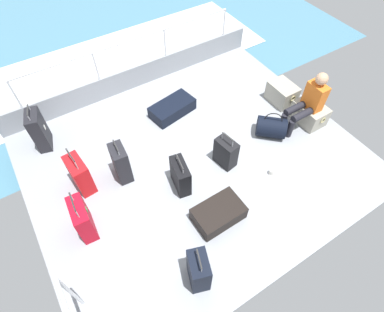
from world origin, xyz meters
TOP-DOWN VIEW (x-y plane):
  - ground_plane at (0.00, 0.00)m, footprint 4.40×5.20m
  - gunwale_port at (-2.17, 0.00)m, footprint 0.06×5.20m
  - railing_port at (-2.17, 0.00)m, footprint 0.04×4.20m
  - sea_wake at (-3.60, 0.00)m, footprint 12.00×12.00m
  - cargo_crate_0 at (-0.30, 2.12)m, footprint 0.55×0.39m
  - cargo_crate_1 at (0.35, 2.19)m, footprint 0.60×0.41m
  - passenger_seated at (0.35, 2.01)m, footprint 0.34×0.66m
  - suitcase_0 at (1.65, -1.00)m, footprint 0.40×0.33m
  - suitcase_1 at (1.09, -0.30)m, footprint 0.46×0.71m
  - suitcase_2 at (0.33, 0.36)m, footprint 0.39×0.27m
  - suitcase_3 at (-0.30, -1.13)m, footprint 0.37×0.24m
  - suitcase_4 at (0.26, -1.94)m, footprint 0.47×0.23m
  - suitcase_5 at (0.33, -0.47)m, footprint 0.47×0.27m
  - suitcase_6 at (-1.60, -1.99)m, footprint 0.43×0.29m
  - suitcase_7 at (-1.11, 0.21)m, footprint 0.56×0.88m
  - suitcase_8 at (-0.45, -1.73)m, footprint 0.46×0.26m
  - duffel_bag at (0.25, 1.39)m, footprint 0.59×0.60m
  - paper_cup at (0.91, 0.85)m, footprint 0.08×0.08m

SIDE VIEW (x-z plane):
  - sea_wake at x=-3.60m, z-range -0.35..-0.33m
  - ground_plane at x=0.00m, z-range -0.06..0.00m
  - paper_cup at x=0.91m, z-range 0.00..0.10m
  - suitcase_7 at x=-1.11m, z-range 0.00..0.23m
  - suitcase_1 at x=1.09m, z-range 0.00..0.25m
  - cargo_crate_1 at x=0.35m, z-range 0.00..0.36m
  - duffel_bag at x=0.25m, z-range -0.07..0.43m
  - cargo_crate_0 at x=-0.30m, z-range 0.00..0.38m
  - gunwale_port at x=-2.17m, z-range 0.00..0.45m
  - suitcase_2 at x=0.33m, z-range -0.07..0.57m
  - suitcase_5 at x=0.33m, z-range -0.05..0.57m
  - suitcase_8 at x=-0.45m, z-range -0.09..0.68m
  - suitcase_0 at x=1.65m, z-range -0.06..0.65m
  - suitcase_4 at x=0.26m, z-range -0.09..0.68m
  - suitcase_3 at x=-0.30m, z-range -0.05..0.70m
  - suitcase_6 at x=-1.60m, z-range -0.06..0.76m
  - passenger_seated at x=0.35m, z-range 0.02..1.07m
  - railing_port at x=-2.17m, z-range 0.27..1.29m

